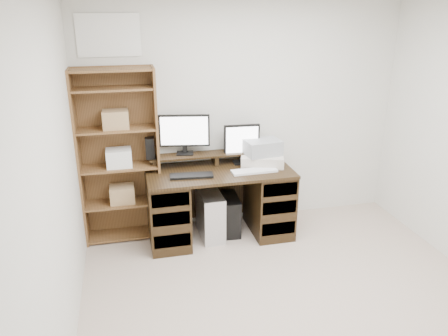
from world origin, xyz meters
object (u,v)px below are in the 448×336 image
object	(u,v)px
monitor_wide	(184,132)
tower_silver	(210,214)
desk	(219,202)
bookshelf	(119,155)
monitor_small	(242,142)
tower_black	(230,214)
printer	(262,159)

from	to	relation	value
monitor_wide	tower_silver	distance (m)	0.92
desk	tower_silver	xyz separation A→B (m)	(-0.10, 0.01, -0.14)
bookshelf	tower_silver	bearing A→B (deg)	-12.81
monitor_small	tower_black	world-z (taller)	monitor_small
desk	monitor_small	world-z (taller)	monitor_small
desk	monitor_wide	world-z (taller)	monitor_wide
monitor_wide	tower_silver	size ratio (longest dim) A/B	1.05
monitor_wide	printer	size ratio (longest dim) A/B	1.18
printer	tower_black	world-z (taller)	printer
printer	bookshelf	world-z (taller)	bookshelf
monitor_wide	bookshelf	world-z (taller)	bookshelf
tower_silver	bookshelf	bearing A→B (deg)	165.92
printer	tower_silver	world-z (taller)	printer
desk	bookshelf	xyz separation A→B (m)	(-1.00, 0.21, 0.53)
printer	monitor_wide	bearing A→B (deg)	-176.96
monitor_small	printer	size ratio (longest dim) A/B	0.94
printer	tower_black	bearing A→B (deg)	-159.69
tower_silver	printer	bearing A→B (deg)	4.50
monitor_wide	desk	bearing A→B (deg)	-29.45
tower_silver	bookshelf	size ratio (longest dim) A/B	0.28
printer	tower_black	size ratio (longest dim) A/B	1.06
monitor_wide	tower_silver	xyz separation A→B (m)	(0.21, -0.25, -0.85)
monitor_small	bookshelf	distance (m)	1.29
monitor_small	printer	world-z (taller)	monitor_small
tower_black	printer	bearing A→B (deg)	7.39
bookshelf	tower_black	bearing A→B (deg)	-8.45
monitor_wide	tower_black	distance (m)	1.03
desk	printer	bearing A→B (deg)	7.99
desk	tower_silver	world-z (taller)	desk
tower_silver	monitor_small	bearing A→B (deg)	22.07
printer	tower_silver	bearing A→B (deg)	-157.51
bookshelf	monitor_wide	bearing A→B (deg)	4.13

